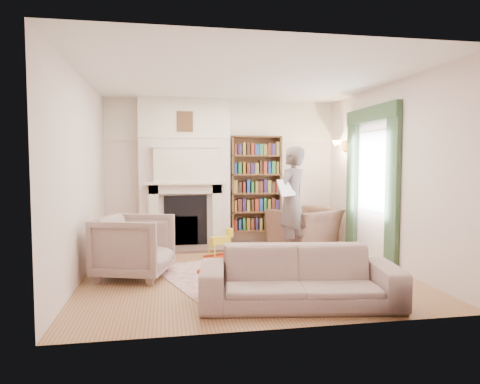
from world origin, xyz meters
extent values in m
plane|color=brown|center=(0.00, 0.00, 0.00)|extent=(4.50, 4.50, 0.00)
plane|color=white|center=(0.00, 0.00, 2.80)|extent=(4.50, 4.50, 0.00)
plane|color=silver|center=(0.00, 2.25, 1.40)|extent=(4.50, 0.00, 4.50)
plane|color=silver|center=(0.00, -2.25, 1.40)|extent=(4.50, 0.00, 4.50)
plane|color=silver|center=(-2.25, 0.00, 1.40)|extent=(0.00, 4.50, 4.50)
plane|color=silver|center=(2.25, 0.00, 1.40)|extent=(0.00, 4.50, 4.50)
cube|color=silver|center=(-0.75, 2.08, 1.40)|extent=(1.70, 0.35, 2.80)
cube|color=silver|center=(-0.75, 1.79, 1.22)|extent=(1.47, 0.24, 0.05)
cube|color=black|center=(-0.75, 1.88, 0.50)|extent=(0.80, 0.06, 0.96)
cube|color=silver|center=(-0.75, 1.81, 1.55)|extent=(1.15, 0.18, 0.62)
cube|color=brown|center=(0.65, 2.12, 1.18)|extent=(1.00, 0.24, 1.85)
cube|color=silver|center=(2.23, 0.40, 1.45)|extent=(0.02, 0.90, 1.30)
cube|color=#2B422A|center=(2.20, -0.30, 1.20)|extent=(0.07, 0.32, 2.40)
cube|color=#2B422A|center=(2.20, 1.10, 1.20)|extent=(0.07, 0.32, 2.40)
cube|color=#2B422A|center=(2.19, 0.40, 2.38)|extent=(0.09, 1.70, 0.24)
cube|color=beige|center=(0.14, -0.08, 0.01)|extent=(3.01, 2.64, 0.01)
imported|color=#4E2F29|center=(1.44, 1.43, 0.37)|extent=(1.48, 1.44, 0.74)
imported|color=#ABA18D|center=(-1.55, -0.10, 0.43)|extent=(1.18, 1.16, 0.87)
imported|color=#B19F92|center=(0.35, -1.61, 0.32)|extent=(2.31, 1.17, 0.64)
imported|color=#554944|center=(0.99, 0.83, 0.94)|extent=(0.81, 0.79, 1.87)
cube|color=white|center=(0.84, 0.63, 1.18)|extent=(0.39, 0.36, 0.28)
cylinder|color=#AAABB2|center=(-1.39, 1.32, 0.28)|extent=(0.29, 0.29, 0.55)
cube|color=#D6CA4B|center=(-0.30, 0.06, 0.03)|extent=(0.46, 0.46, 0.03)
cube|color=#B42114|center=(-0.50, -0.08, 0.04)|extent=(0.38, 0.32, 0.05)
cube|color=red|center=(-0.06, -0.55, 0.02)|extent=(0.29, 0.26, 0.02)
cube|color=red|center=(0.21, -0.25, 0.02)|extent=(0.30, 0.28, 0.02)
camera|label=1|loc=(-1.12, -6.13, 1.60)|focal=32.00mm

